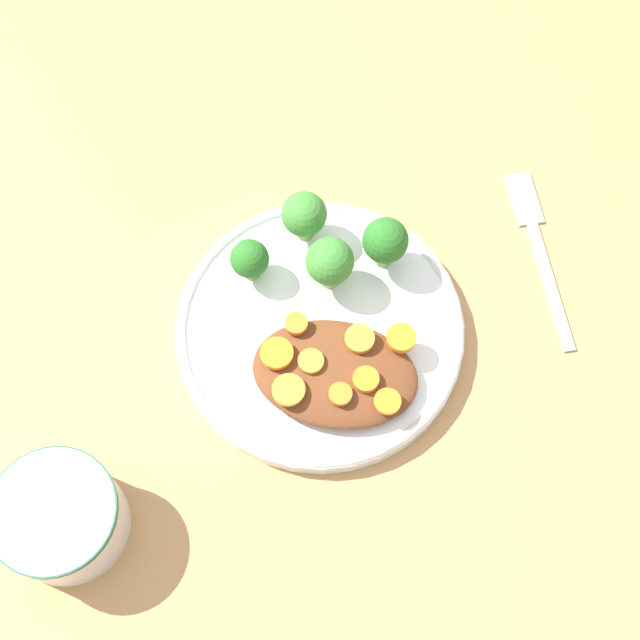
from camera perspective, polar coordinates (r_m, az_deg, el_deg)
The scene contains 18 objects.
ground_plane at distance 0.76m, azimuth -0.00°, elevation -0.95°, with size 4.00×4.00×0.00m, color tan.
plate at distance 0.75m, azimuth -0.00°, elevation -0.63°, with size 0.24×0.24×0.02m.
dip_bowl at distance 0.71m, azimuth -16.29°, elevation -12.02°, with size 0.10×0.10×0.06m.
stew_mound at distance 0.72m, azimuth 0.98°, elevation -3.44°, with size 0.14×0.09×0.02m, color brown.
broccoli_floret_0 at distance 0.75m, azimuth -4.52°, elevation 3.87°, with size 0.03×0.03×0.04m.
broccoli_floret_1 at distance 0.74m, azimuth 0.50°, elevation 3.72°, with size 0.04×0.04×0.06m.
broccoli_floret_2 at distance 0.76m, azimuth -1.02°, elevation 6.72°, with size 0.04×0.04×0.05m.
broccoli_floret_3 at distance 0.74m, azimuth 4.20°, elevation 5.03°, with size 0.04×0.04×0.06m.
carrot_slice_0 at distance 0.72m, azimuth 5.22°, elevation -1.15°, with size 0.02×0.02×0.01m, color orange.
carrot_slice_1 at distance 0.71m, azimuth 2.95°, elevation -3.81°, with size 0.02×0.02×0.01m, color orange.
carrot_slice_2 at distance 0.70m, azimuth 1.31°, elevation -4.76°, with size 0.02×0.02×0.00m, color orange.
carrot_slice_3 at distance 0.70m, azimuth -2.02°, elevation -4.49°, with size 0.03×0.03×0.00m, color orange.
carrot_slice_4 at distance 0.71m, azimuth -0.67°, elevation -2.64°, with size 0.02×0.02×0.00m, color orange.
carrot_slice_5 at distance 0.72m, azimuth -1.54°, elevation -0.24°, with size 0.02×0.02×0.01m, color orange.
carrot_slice_6 at distance 0.72m, azimuth 2.55°, elevation -1.21°, with size 0.02×0.02×0.01m, color orange.
carrot_slice_7 at distance 0.71m, azimuth -2.78°, elevation -2.15°, with size 0.03×0.03×0.01m, color orange.
carrot_slice_8 at distance 0.70m, azimuth 4.34°, elevation -5.22°, with size 0.02×0.02×0.00m, color orange.
fork at distance 0.82m, azimuth 13.73°, elevation 4.99°, with size 0.08×0.17×0.01m.
Camera 1 is at (-0.05, 0.29, 0.70)m, focal length 50.00 mm.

